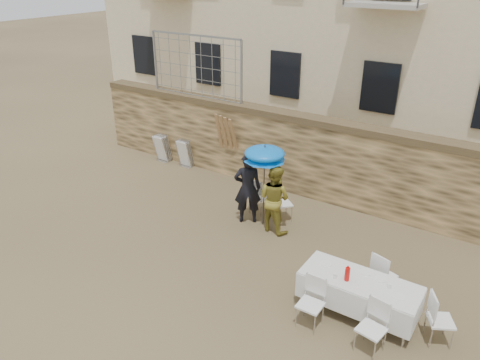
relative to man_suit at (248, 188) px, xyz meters
The scene contains 17 objects.
ground 2.93m from the man_suit, 94.89° to the right, with size 80.00×80.00×0.00m, color brown.
stone_wall 2.24m from the man_suit, 96.12° to the left, with size 13.00×0.50×2.20m, color olive.
chain_link_fence 4.50m from the man_suit, 145.57° to the left, with size 3.20×0.06×1.80m, color gray, non-canonical shape.
man_suit is the anchor object (origin of this frame).
woman_dress 0.75m from the man_suit, ahead, with size 0.82×0.64×1.68m, color gold.
umbrella 0.99m from the man_suit, 14.04° to the left, with size 0.99×0.99×1.93m.
couple_chair_left 0.70m from the man_suit, 90.00° to the left, with size 0.48×0.48×0.96m, color white, non-canonical shape.
couple_chair_right 0.99m from the man_suit, 38.16° to the left, with size 0.48×0.48×0.96m, color white, non-canonical shape.
banquet_table 3.95m from the man_suit, 26.78° to the right, with size 2.10×0.85×0.78m.
soda_bottle 3.84m from the man_suit, 30.13° to the right, with size 0.09×0.09×0.26m, color red.
table_chair_front_left 3.89m from the man_suit, 40.86° to the right, with size 0.48×0.48×0.96m, color white, non-canonical shape.
table_chair_front_right 4.77m from the man_suit, 32.15° to the right, with size 0.48×0.48×0.96m, color white, non-canonical shape.
table_chair_back 3.87m from the man_suit, 14.73° to the right, with size 0.48×0.48×0.96m, color white, non-canonical shape.
table_chair_side 5.22m from the man_suit, 18.83° to the right, with size 0.48×0.48×0.96m, color white, non-canonical shape.
chair_stack_left 4.78m from the man_suit, 156.71° to the left, with size 0.46×0.40×0.92m, color white, non-canonical shape.
chair_stack_right 3.97m from the man_suit, 151.54° to the left, with size 0.46×0.32×0.92m, color white, non-canonical shape.
wood_planks 2.71m from the man_suit, 133.80° to the left, with size 0.70×0.20×2.00m, color #A37749, non-canonical shape.
Camera 1 is at (5.70, -5.84, 5.92)m, focal length 35.00 mm.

